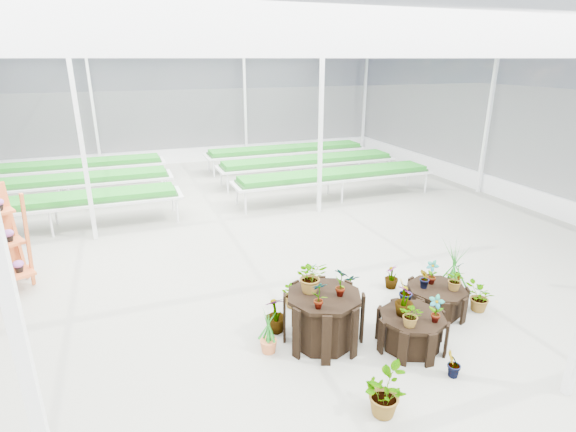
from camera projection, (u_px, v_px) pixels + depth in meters
name	position (u px, v px, depth m)	size (l,w,h in m)	color
ground_plane	(261.00, 293.00, 8.50)	(24.00, 24.00, 0.00)	gray
greenhouse_shell	(258.00, 178.00, 7.76)	(18.00, 24.00, 4.50)	white
steel_frame	(258.00, 178.00, 7.76)	(18.00, 24.00, 4.50)	silver
nursery_benches	(196.00, 180.00, 14.73)	(16.00, 7.00, 0.84)	silver
plinth_tall	(323.00, 318.00, 6.93)	(1.20, 1.20, 0.82)	black
plinth_mid	(411.00, 331.00, 6.84)	(1.03, 1.03, 0.54)	black
plinth_low	(436.00, 300.00, 7.80)	(1.04, 1.04, 0.47)	black
nursery_plants	(380.00, 303.00, 7.16)	(4.53, 3.36, 1.35)	#1A701C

